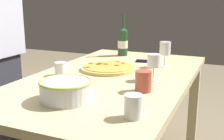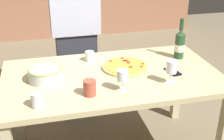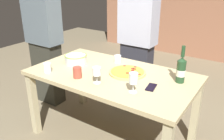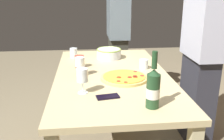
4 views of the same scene
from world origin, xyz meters
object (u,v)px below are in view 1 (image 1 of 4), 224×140
Objects in this scene: cup_amber at (133,106)px; cup_ceramic at (143,81)px; serving_bowl at (66,90)px; cup_spare at (61,69)px; wine_bottle at (123,41)px; wine_glass_by_bottle at (165,49)px; dining_table at (112,90)px; wine_glass_near_pizza at (154,62)px; cell_phone at (146,61)px; pizza at (108,68)px.

cup_amber is 0.34m from cup_ceramic.
cup_spare is at bearing 36.29° from serving_bowl.
serving_bowl is 1.11m from wine_bottle.
wine_glass_by_bottle reaches higher than cup_amber.
dining_table is 4.75× the size of wine_bottle.
cup_amber is (-0.55, -0.07, -0.06)m from wine_glass_near_pizza.
cup_ceramic is at bearing -152.20° from wine_bottle.
wine_glass_by_bottle is 2.11× the size of cup_spare.
cup_amber is at bearing -100.33° from serving_bowl.
wine_glass_near_pizza reaches higher than cup_spare.
dining_table is 10.72× the size of wine_glass_near_pizza.
cell_phone is at bearing 60.22° from wine_glass_by_bottle.
wine_glass_near_pizza is 0.23m from cup_ceramic.
wine_glass_by_bottle is at bearing -47.21° from cup_spare.
wine_glass_near_pizza is 0.88× the size of wine_glass_by_bottle.
dining_table is at bearing -67.75° from cup_spare.
pizza is 3.41× the size of cup_ceramic.
wine_glass_by_bottle is at bearing 50.65° from cell_phone.
wine_bottle is at bearing 15.79° from dining_table.
cup_ceramic is (-0.57, -0.03, -0.07)m from wine_glass_by_bottle.
serving_bowl is at bearing -171.90° from wine_bottle.
wine_glass_near_pizza reaches higher than pizza.
cup_ceramic reaches higher than cell_phone.
dining_table is 0.48m from wine_glass_by_bottle.
wine_bottle is 3.56× the size of cup_amber.
wine_glass_near_pizza is 0.56m from cup_amber.
pizza is at bearing 32.54° from dining_table.
cup_amber reaches higher than cell_phone.
cell_phone is (0.93, -0.09, -0.05)m from serving_bowl.
wine_glass_near_pizza is (0.49, -0.27, 0.05)m from serving_bowl.
wine_bottle is 0.32m from cell_phone.
serving_bowl is (-0.48, 0.02, 0.14)m from dining_table.
wine_glass_near_pizza is (0.01, -0.25, 0.20)m from dining_table.
cup_amber reaches higher than dining_table.
wine_glass_by_bottle is 0.71m from cup_spare.
cup_ceramic is at bearing -99.90° from cup_spare.
dining_table is at bearing 51.01° from cup_ceramic.
wine_glass_by_bottle is 1.62× the size of cup_ceramic.
dining_table is at bearing 91.81° from wine_glass_near_pizza.
cup_ceramic is (-0.34, -0.34, 0.04)m from pizza.
dining_table is 0.34m from cup_spare.
cup_ceramic is at bearing -134.64° from pizza.
cup_ceramic is 0.55m from cup_spare.
cup_ceramic is (0.27, -0.28, 0.00)m from serving_bowl.
cell_phone is at bearing 14.30° from cup_amber.
cup_ceramic is at bearing -177.66° from wine_glass_near_pizza.
pizza is 0.32m from cup_spare.
wine_bottle reaches higher than pizza.
wine_bottle reaches higher than wine_glass_by_bottle.
cup_spare is at bearing 132.79° from wine_glass_by_bottle.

